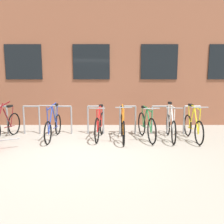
% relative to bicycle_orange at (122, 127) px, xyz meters
% --- Properties ---
extents(ground_plane, '(42.00, 42.00, 0.00)m').
position_rel_bicycle_orange_xyz_m(ground_plane, '(-1.04, -1.22, -0.37)').
color(ground_plane, '#9E998E').
extents(storefront_building, '(28.00, 6.24, 5.97)m').
position_rel_bicycle_orange_xyz_m(storefront_building, '(-1.04, 5.08, 2.61)').
color(storefront_building, brown).
rests_on(storefront_building, ground).
extents(bike_rack, '(6.53, 0.05, 0.90)m').
position_rel_bicycle_orange_xyz_m(bike_rack, '(-0.81, 0.68, 0.16)').
color(bike_rack, gray).
rests_on(bike_rack, ground).
extents(bicycle_orange, '(0.44, 1.75, 1.03)m').
position_rel_bicycle_orange_xyz_m(bicycle_orange, '(0.00, 0.00, 0.00)').
color(bicycle_orange, black).
rests_on(bicycle_orange, ground).
extents(bicycle_maroon, '(0.44, 1.76, 1.10)m').
position_rel_bicycle_orange_xyz_m(bicycle_maroon, '(-3.41, 0.09, 0.01)').
color(bicycle_maroon, black).
rests_on(bicycle_maroon, ground).
extents(bicycle_white, '(0.44, 1.72, 1.05)m').
position_rel_bicycle_orange_xyz_m(bicycle_white, '(1.39, 0.10, 0.00)').
color(bicycle_white, black).
rests_on(bicycle_white, ground).
extents(bicycle_blue, '(0.44, 1.72, 1.06)m').
position_rel_bicycle_orange_xyz_m(bicycle_blue, '(-2.00, 0.11, -0.00)').
color(bicycle_blue, black).
rests_on(bicycle_blue, ground).
extents(bicycle_yellow, '(0.44, 1.63, 1.02)m').
position_rel_bicycle_orange_xyz_m(bicycle_yellow, '(2.01, 0.02, -0.00)').
color(bicycle_yellow, black).
rests_on(bicycle_yellow, ground).
extents(bicycle_red, '(0.44, 1.67, 0.98)m').
position_rel_bicycle_orange_xyz_m(bicycle_red, '(-0.66, 0.17, 0.01)').
color(bicycle_red, black).
rests_on(bicycle_red, ground).
extents(bicycle_green, '(0.44, 1.67, 0.98)m').
position_rel_bicycle_orange_xyz_m(bicycle_green, '(0.69, 0.09, 0.01)').
color(bicycle_green, black).
rests_on(bicycle_green, ground).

